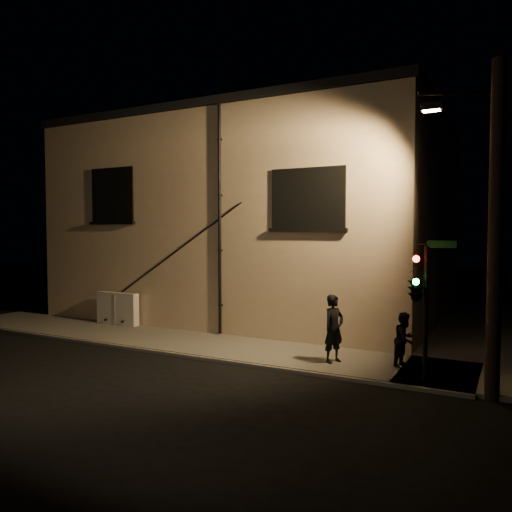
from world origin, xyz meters
The scene contains 8 objects.
ground centered at (0.00, 0.00, 0.00)m, with size 90.00×90.00×0.00m, color black.
sidewalk centered at (1.22, 4.39, 0.06)m, with size 21.00×16.00×0.12m.
building centered at (-3.00, 8.99, 4.40)m, with size 16.20×12.23×8.80m.
utility_cabinet centered at (-6.55, 2.70, 0.77)m, with size 1.97×0.33×1.30m, color silver.
pedestrian_a centered at (3.16, 1.13, 1.10)m, with size 0.71×0.47×1.95m, color black.
pedestrian_b centered at (5.05, 1.65, 0.88)m, with size 0.74×0.57×1.52m, color black.
traffic_signal centered at (5.57, 0.41, 2.50)m, with size 1.14×2.05×3.54m.
streetlamp_pole centered at (7.26, 0.12, 4.08)m, with size 2.06×1.40×7.75m.
Camera 1 is at (7.78, -12.49, 3.88)m, focal length 35.00 mm.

